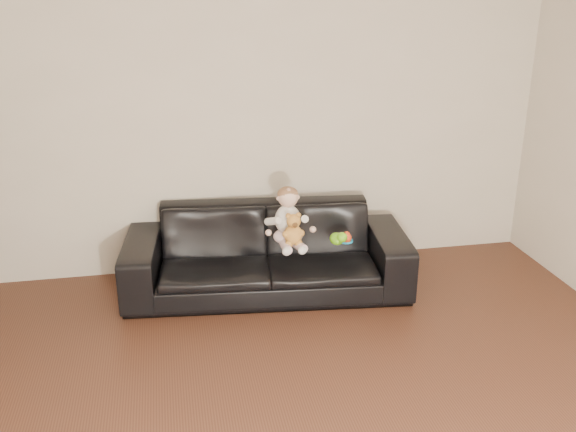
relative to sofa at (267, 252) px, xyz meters
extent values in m
plane|color=beige|center=(-0.15, 0.50, 0.99)|extent=(5.00, 0.00, 5.00)
imported|color=black|center=(0.00, 0.00, 0.00)|extent=(2.22, 1.05, 0.63)
ellipsoid|color=silver|center=(0.15, -0.10, 0.16)|extent=(0.25, 0.22, 0.12)
ellipsoid|color=white|center=(0.15, -0.09, 0.29)|extent=(0.21, 0.18, 0.23)
sphere|color=beige|center=(0.15, -0.10, 0.47)|extent=(0.17, 0.17, 0.15)
ellipsoid|color=#8C603F|center=(0.15, -0.09, 0.49)|extent=(0.17, 0.17, 0.11)
cylinder|color=silver|center=(0.10, -0.25, 0.14)|extent=(0.09, 0.19, 0.07)
cylinder|color=silver|center=(0.19, -0.25, 0.14)|extent=(0.09, 0.19, 0.07)
sphere|color=white|center=(0.09, -0.34, 0.14)|extent=(0.07, 0.07, 0.06)
sphere|color=white|center=(0.20, -0.34, 0.14)|extent=(0.07, 0.07, 0.06)
cylinder|color=white|center=(0.03, -0.14, 0.30)|extent=(0.08, 0.16, 0.10)
cylinder|color=white|center=(0.27, -0.14, 0.30)|extent=(0.08, 0.16, 0.10)
ellipsoid|color=#C58738|center=(0.16, -0.25, 0.23)|extent=(0.16, 0.14, 0.15)
sphere|color=#C58738|center=(0.16, -0.26, 0.34)|extent=(0.13, 0.13, 0.10)
sphere|color=#C58738|center=(0.12, -0.25, 0.38)|extent=(0.05, 0.05, 0.04)
sphere|color=#C58738|center=(0.19, -0.25, 0.38)|extent=(0.05, 0.05, 0.04)
sphere|color=#593819|center=(0.16, -0.31, 0.33)|extent=(0.05, 0.05, 0.04)
ellipsoid|color=#6FD318|center=(0.50, -0.19, 0.14)|extent=(0.13, 0.15, 0.09)
sphere|color=red|center=(0.58, -0.17, 0.14)|extent=(0.09, 0.09, 0.08)
cylinder|color=#1A99D6|center=(0.58, -0.15, 0.11)|extent=(0.11, 0.11, 0.01)
camera|label=1|loc=(-0.70, -4.45, 1.98)|focal=40.00mm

